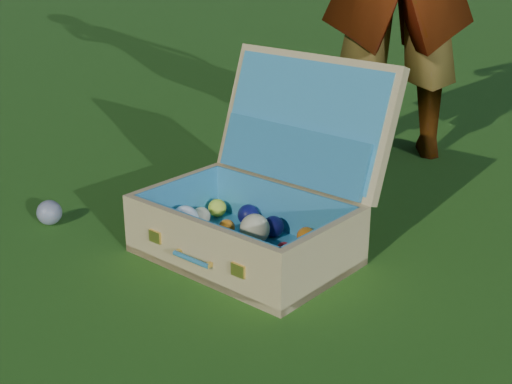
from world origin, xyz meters
The scene contains 3 objects.
ground centered at (0.00, 0.00, 0.00)m, with size 60.00×60.00×0.00m, color #215114.
stray_ball centered at (-0.57, -0.19, 0.04)m, with size 0.07×0.07×0.07m, color #386792.
suitcase centered at (0.06, -0.07, 0.14)m, with size 0.65×0.63×0.50m.
Camera 1 is at (0.79, -1.67, 0.84)m, focal length 50.00 mm.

